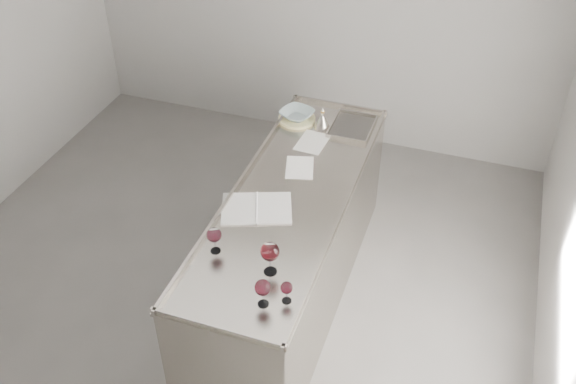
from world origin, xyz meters
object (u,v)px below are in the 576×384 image
(notebook, at_px, (257,208))
(wine_funnel, at_px, (322,121))
(wine_glass_middle, at_px, (270,252))
(wine_glass_right, at_px, (263,288))
(counter, at_px, (291,247))
(wine_glass_small, at_px, (287,288))
(wine_glass_left, at_px, (214,235))
(ceramic_bowl, at_px, (297,114))

(notebook, distance_m, wine_funnel, 1.07)
(wine_glass_middle, xyz_separation_m, wine_glass_right, (0.05, -0.24, -0.03))
(wine_glass_middle, distance_m, wine_glass_right, 0.25)
(counter, distance_m, wine_glass_small, 1.08)
(wine_glass_left, xyz_separation_m, wine_glass_middle, (0.37, -0.05, 0.03))
(wine_glass_middle, bearing_deg, counter, 99.21)
(wine_glass_left, height_order, ceramic_bowl, wine_glass_left)
(wine_glass_middle, distance_m, ceramic_bowl, 1.64)
(notebook, bearing_deg, counter, 31.92)
(wine_glass_right, distance_m, ceramic_bowl, 1.88)
(counter, relative_size, wine_glass_left, 13.89)
(notebook, distance_m, ceramic_bowl, 1.10)
(wine_glass_middle, xyz_separation_m, ceramic_bowl, (-0.37, 1.59, -0.10))
(wine_glass_left, height_order, wine_glass_small, wine_glass_left)
(wine_glass_middle, height_order, notebook, wine_glass_middle)
(wine_glass_middle, height_order, ceramic_bowl, wine_glass_middle)
(wine_glass_small, bearing_deg, ceramic_bowl, 106.68)
(wine_glass_left, height_order, wine_glass_middle, wine_glass_middle)
(wine_funnel, bearing_deg, wine_glass_right, -83.51)
(wine_glass_right, bearing_deg, ceramic_bowl, 102.86)
(ceramic_bowl, bearing_deg, wine_glass_left, -89.84)
(wine_glass_left, bearing_deg, ceramic_bowl, 90.16)
(wine_glass_right, bearing_deg, wine_glass_left, 144.44)
(wine_glass_left, bearing_deg, wine_glass_middle, -8.44)
(wine_glass_small, relative_size, wine_funnel, 0.77)
(notebook, bearing_deg, wine_glass_left, -122.05)
(wine_glass_left, height_order, wine_funnel, wine_funnel)
(wine_glass_middle, relative_size, wine_glass_small, 1.56)
(counter, xyz_separation_m, notebook, (-0.16, -0.21, 0.47))
(wine_glass_left, xyz_separation_m, wine_funnel, (0.21, 1.50, -0.07))
(counter, distance_m, ceramic_bowl, 1.06)
(wine_glass_small, relative_size, notebook, 0.26)
(wine_glass_small, xyz_separation_m, ceramic_bowl, (-0.53, 1.77, -0.05))
(wine_glass_middle, bearing_deg, wine_glass_right, -78.62)
(wine_glass_left, xyz_separation_m, notebook, (0.09, 0.44, -0.12))
(wine_glass_middle, relative_size, wine_funnel, 1.20)
(counter, xyz_separation_m, wine_glass_middle, (0.11, -0.70, 0.62))
(wine_glass_small, bearing_deg, wine_glass_left, 156.14)
(wine_funnel, bearing_deg, wine_glass_middle, -84.28)
(wine_glass_middle, bearing_deg, wine_glass_small, -48.05)
(counter, relative_size, wine_glass_right, 13.81)
(wine_glass_right, height_order, wine_glass_small, wine_glass_right)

